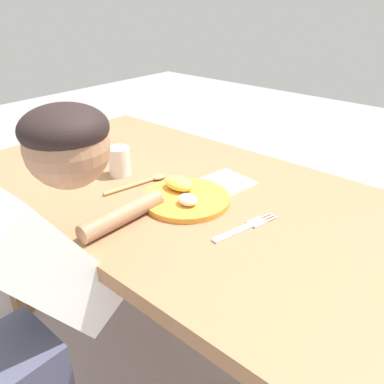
{
  "coord_description": "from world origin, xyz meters",
  "views": [
    {
      "loc": [
        0.68,
        -0.75,
        1.2
      ],
      "look_at": [
        0.05,
        -0.03,
        0.7
      ],
      "focal_mm": 36.13,
      "sensor_mm": 36.0,
      "label": 1
    }
  ],
  "objects_px": {
    "spoon": "(145,181)",
    "person": "(46,307)",
    "fork": "(244,228)",
    "plate": "(185,196)",
    "drinking_cup": "(119,161)"
  },
  "relations": [
    {
      "from": "spoon",
      "to": "fork",
      "type": "bearing_deg",
      "value": -81.29
    },
    {
      "from": "spoon",
      "to": "drinking_cup",
      "type": "relative_size",
      "value": 2.33
    },
    {
      "from": "person",
      "to": "fork",
      "type": "bearing_deg",
      "value": 59.14
    },
    {
      "from": "plate",
      "to": "fork",
      "type": "bearing_deg",
      "value": -3.76
    },
    {
      "from": "drinking_cup",
      "to": "person",
      "type": "xyz_separation_m",
      "value": [
        0.23,
        -0.42,
        -0.16
      ]
    },
    {
      "from": "spoon",
      "to": "person",
      "type": "height_order",
      "value": "person"
    },
    {
      "from": "spoon",
      "to": "plate",
      "type": "bearing_deg",
      "value": -79.5
    },
    {
      "from": "plate",
      "to": "person",
      "type": "bearing_deg",
      "value": -95.28
    },
    {
      "from": "spoon",
      "to": "person",
      "type": "bearing_deg",
      "value": -152.51
    },
    {
      "from": "spoon",
      "to": "drinking_cup",
      "type": "distance_m",
      "value": 0.11
    },
    {
      "from": "plate",
      "to": "fork",
      "type": "relative_size",
      "value": 1.2
    },
    {
      "from": "drinking_cup",
      "to": "fork",
      "type": "bearing_deg",
      "value": -0.68
    },
    {
      "from": "fork",
      "to": "spoon",
      "type": "distance_m",
      "value": 0.37
    },
    {
      "from": "drinking_cup",
      "to": "person",
      "type": "relative_size",
      "value": 0.09
    },
    {
      "from": "fork",
      "to": "drinking_cup",
      "type": "xyz_separation_m",
      "value": [
        -0.48,
        0.01,
        0.04
      ]
    }
  ]
}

